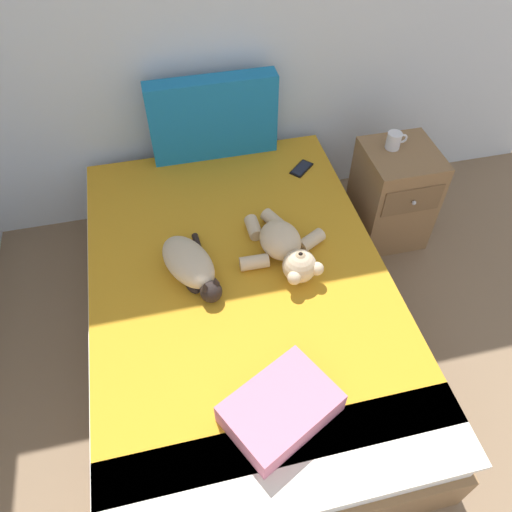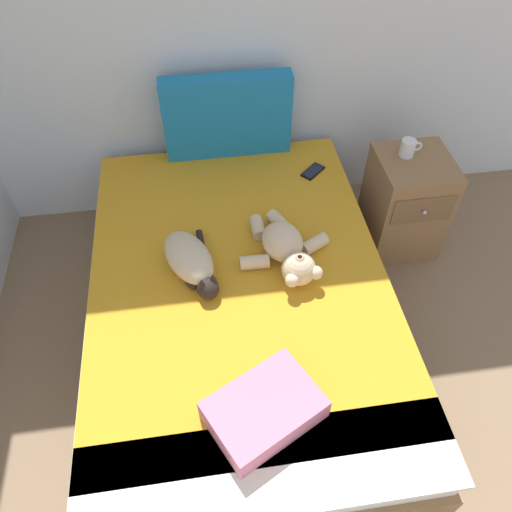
% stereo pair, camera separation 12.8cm
% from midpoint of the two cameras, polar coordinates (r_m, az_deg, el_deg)
% --- Properties ---
extents(ground_plane, '(9.76, 9.76, 0.00)m').
position_cam_midpoint_polar(ground_plane, '(2.44, 12.81, -23.28)').
color(ground_plane, '#7A6047').
extents(bed, '(1.43, 2.08, 0.49)m').
position_cam_midpoint_polar(bed, '(2.51, -3.19, -6.09)').
color(bed, olive).
rests_on(bed, ground_plane).
extents(patterned_cushion, '(0.71, 0.12, 0.47)m').
position_cam_midpoint_polar(patterned_cushion, '(2.88, -6.25, 15.44)').
color(patterned_cushion, '#1972AD').
rests_on(patterned_cushion, bed).
extents(cat, '(0.31, 0.44, 0.15)m').
position_cam_midpoint_polar(cat, '(2.29, -9.12, -1.05)').
color(cat, '#C6B293').
rests_on(cat, bed).
extents(teddy_bear, '(0.45, 0.53, 0.17)m').
position_cam_midpoint_polar(teddy_bear, '(2.33, 1.83, 0.86)').
color(teddy_bear, beige).
rests_on(teddy_bear, bed).
extents(cell_phone, '(0.16, 0.15, 0.01)m').
position_cam_midpoint_polar(cell_phone, '(2.88, 3.97, 9.97)').
color(cell_phone, black).
rests_on(cell_phone, bed).
extents(throw_pillow, '(0.48, 0.43, 0.11)m').
position_cam_midpoint_polar(throw_pillow, '(1.91, 0.85, -17.17)').
color(throw_pillow, '#D1728C').
rests_on(throw_pillow, bed).
extents(nightstand, '(0.40, 0.44, 0.62)m').
position_cam_midpoint_polar(nightstand, '(3.07, 14.26, 6.77)').
color(nightstand, olive).
rests_on(nightstand, ground_plane).
extents(mug, '(0.12, 0.08, 0.09)m').
position_cam_midpoint_polar(mug, '(2.87, 14.34, 12.71)').
color(mug, silver).
rests_on(mug, nightstand).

